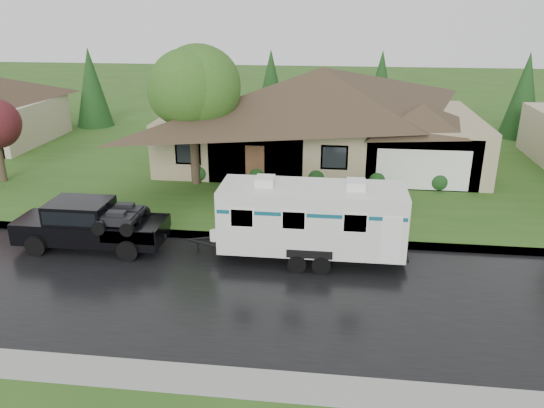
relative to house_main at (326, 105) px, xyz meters
The scene contains 9 objects.
ground 14.48m from the house_main, 99.41° to the right, with size 140.00×140.00×0.00m, color #2A551A.
road 16.40m from the house_main, 98.24° to the right, with size 140.00×8.00×0.01m, color black.
curb 12.32m from the house_main, 101.19° to the right, with size 140.00×0.50×0.15m, color gray.
lawn 4.36m from the house_main, 153.11° to the left, with size 140.00×26.00×0.15m, color #2A551A.
house_main is the anchor object (origin of this frame).
tree_left_green 8.54m from the house_main, 143.00° to the right, with size 4.33×4.33×7.16m.
shrub_row 5.42m from the house_main, 93.69° to the right, with size 13.60×1.00×1.00m.
pickup_truck 16.06m from the house_main, 124.26° to the right, with size 5.82×2.21×1.94m.
travel_trailer 13.24m from the house_main, 90.53° to the right, with size 7.17×2.52×3.22m.
Camera 1 is at (2.93, -17.54, 9.08)m, focal length 35.00 mm.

